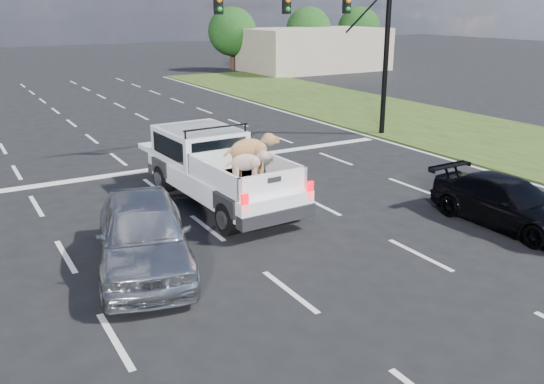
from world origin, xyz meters
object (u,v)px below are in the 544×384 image
Objects in this scene: pickup_truck at (218,167)px; silver_sedan at (143,233)px; traffic_signal at (342,24)px; black_coupe at (508,203)px.

pickup_truck reaches higher than silver_sedan.
black_coupe is at bearing -102.12° from traffic_signal.
pickup_truck is at bearing 134.26° from black_coupe.
pickup_truck is (-7.80, -4.82, -3.68)m from traffic_signal.
pickup_truck is 4.56m from silver_sedan.
traffic_signal reaches higher than black_coupe.
traffic_signal is 9.88m from pickup_truck.
pickup_truck is at bearing 59.01° from silver_sedan.
pickup_truck is 1.42× the size of black_coupe.
traffic_signal is 14.20m from silver_sedan.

